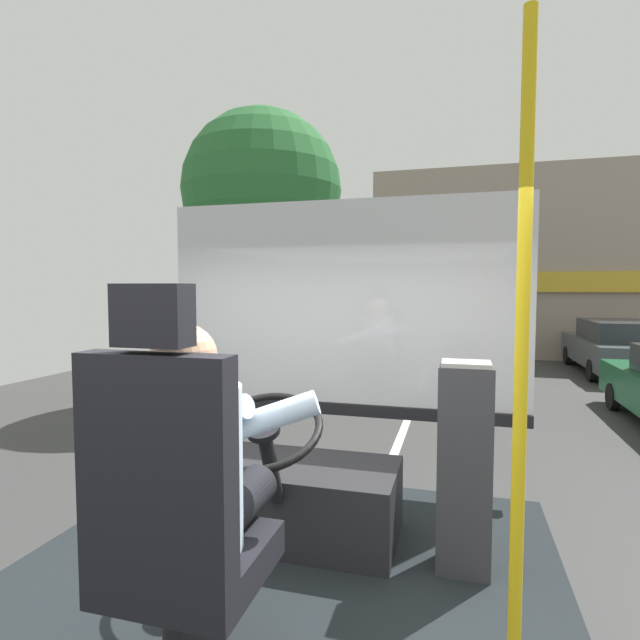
% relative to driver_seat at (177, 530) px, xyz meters
% --- Properties ---
extents(ground, '(18.00, 44.00, 0.06)m').
position_rel_driver_seat_xyz_m(ground, '(0.05, 9.18, -1.45)').
color(ground, '#363636').
extents(driver_seat, '(0.48, 0.48, 1.36)m').
position_rel_driver_seat_xyz_m(driver_seat, '(0.00, 0.00, 0.00)').
color(driver_seat, black).
rests_on(driver_seat, bus_floor).
extents(bus_driver, '(0.76, 0.57, 0.73)m').
position_rel_driver_seat_xyz_m(bus_driver, '(0.00, 0.11, 0.18)').
color(bus_driver, black).
rests_on(bus_driver, driver_seat).
extents(steering_console, '(1.10, 0.99, 0.84)m').
position_rel_driver_seat_xyz_m(steering_console, '(0.00, 1.15, -0.37)').
color(steering_console, black).
rests_on(steering_console, bus_floor).
extents(handrail_pole, '(0.04, 0.04, 2.22)m').
position_rel_driver_seat_xyz_m(handrail_pole, '(1.04, 0.36, 0.52)').
color(handrail_pole, gold).
rests_on(handrail_pole, bus_floor).
extents(fare_box, '(0.25, 0.20, 1.01)m').
position_rel_driver_seat_xyz_m(fare_box, '(0.88, 1.07, -0.09)').
color(fare_box, '#333338').
rests_on(fare_box, bus_floor).
extents(windshield_panel, '(2.50, 0.08, 1.48)m').
position_rel_driver_seat_xyz_m(windshield_panel, '(0.05, 2.00, 0.45)').
color(windshield_panel, silver).
extents(street_tree, '(3.05, 3.05, 5.58)m').
position_rel_driver_seat_xyz_m(street_tree, '(-2.85, 7.73, 2.59)').
color(street_tree, '#4C3828').
rests_on(street_tree, ground).
extents(shop_building, '(12.23, 5.77, 5.88)m').
position_rel_driver_seat_xyz_m(shop_building, '(4.23, 17.57, 1.51)').
color(shop_building, gray).
rests_on(shop_building, ground).
extents(parked_car_charcoal, '(1.83, 4.34, 1.36)m').
position_rel_driver_seat_xyz_m(parked_car_charcoal, '(4.68, 12.67, -0.73)').
color(parked_car_charcoal, '#474C51').
rests_on(parked_car_charcoal, ground).
extents(parked_car_white, '(1.92, 4.27, 1.43)m').
position_rel_driver_seat_xyz_m(parked_car_white, '(4.80, 17.14, -0.69)').
color(parked_car_white, silver).
rests_on(parked_car_white, ground).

